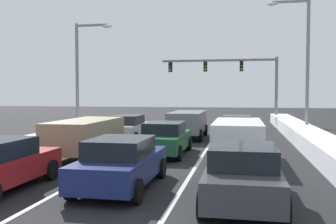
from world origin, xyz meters
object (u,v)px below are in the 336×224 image
at_px(sedan_green_center_lane_second, 165,138).
at_px(suv_gray_center_lane_third, 188,122).
at_px(suv_white_right_lane_second, 238,137).
at_px(suv_tan_left_lane_second, 86,135).
at_px(sedan_silver_left_lane_third, 128,127).
at_px(sedan_navy_center_lane_nearest, 121,163).
at_px(sedan_charcoal_right_lane_nearest, 243,174).
at_px(traffic_light_gantry, 235,73).
at_px(street_lamp_left_mid, 82,68).
at_px(street_lamp_right_mid, 302,56).
at_px(sedan_maroon_right_lane_third, 237,128).

distance_m(sedan_green_center_lane_second, suv_gray_center_lane_third, 6.66).
bearing_deg(suv_white_right_lane_second, sedan_green_center_lane_second, 163.03).
bearing_deg(suv_tan_left_lane_second, sedan_silver_left_lane_third, 90.61).
height_order(sedan_navy_center_lane_nearest, suv_tan_left_lane_second, suv_tan_left_lane_second).
bearing_deg(suv_gray_center_lane_third, sedan_charcoal_right_lane_nearest, -76.46).
relative_size(traffic_light_gantry, street_lamp_left_mid, 1.44).
bearing_deg(sedan_charcoal_right_lane_nearest, traffic_light_gantry, 91.45).
relative_size(sedan_charcoal_right_lane_nearest, suv_gray_center_lane_third, 0.92).
bearing_deg(street_lamp_right_mid, suv_gray_center_lane_third, -167.31).
height_order(suv_tan_left_lane_second, street_lamp_right_mid, street_lamp_right_mid).
distance_m(sedan_navy_center_lane_nearest, suv_gray_center_lane_third, 13.01).
bearing_deg(sedan_maroon_right_lane_third, sedan_silver_left_lane_third, -173.22).
bearing_deg(sedan_silver_left_lane_third, street_lamp_right_mid, 16.96).
bearing_deg(sedan_maroon_right_lane_third, street_lamp_right_mid, 31.32).
bearing_deg(sedan_charcoal_right_lane_nearest, suv_tan_left_lane_second, 139.44).
xyz_separation_m(sedan_maroon_right_lane_third, street_lamp_left_mid, (-10.50, 1.88, 3.82)).
bearing_deg(sedan_navy_center_lane_nearest, sedan_maroon_right_lane_third, 75.04).
bearing_deg(sedan_green_center_lane_second, suv_tan_left_lane_second, -155.10).
relative_size(sedan_maroon_right_lane_third, sedan_navy_center_lane_nearest, 1.00).
height_order(suv_white_right_lane_second, sedan_silver_left_lane_third, suv_white_right_lane_second).
relative_size(suv_gray_center_lane_third, traffic_light_gantry, 0.45).
xyz_separation_m(suv_gray_center_lane_third, suv_tan_left_lane_second, (-3.37, -8.16, 0.00)).
bearing_deg(sedan_navy_center_lane_nearest, suv_white_right_lane_second, 57.79).
height_order(suv_white_right_lane_second, sedan_green_center_lane_second, suv_white_right_lane_second).
xyz_separation_m(sedan_silver_left_lane_third, traffic_light_gantry, (6.10, 14.68, 3.97)).
bearing_deg(sedan_navy_center_lane_nearest, street_lamp_right_mid, 63.63).
xyz_separation_m(sedan_charcoal_right_lane_nearest, suv_tan_left_lane_second, (-6.72, 5.75, 0.25)).
bearing_deg(sedan_charcoal_right_lane_nearest, sedan_green_center_lane_second, 115.61).
bearing_deg(street_lamp_left_mid, sedan_charcoal_right_lane_nearest, -54.15).
bearing_deg(sedan_green_center_lane_second, sedan_maroon_right_lane_third, 61.33).
xyz_separation_m(sedan_charcoal_right_lane_nearest, suv_white_right_lane_second, (-0.18, 6.25, 0.25)).
distance_m(sedan_navy_center_lane_nearest, traffic_light_gantry, 26.53).
bearing_deg(traffic_light_gantry, sedan_navy_center_lane_nearest, -96.27).
bearing_deg(sedan_maroon_right_lane_third, suv_white_right_lane_second, -89.02).
bearing_deg(sedan_silver_left_lane_third, street_lamp_left_mid, 146.53).
bearing_deg(suv_white_right_lane_second, street_lamp_right_mid, 67.31).
xyz_separation_m(suv_gray_center_lane_third, traffic_light_gantry, (2.67, 13.07, 3.72)).
bearing_deg(street_lamp_left_mid, sedan_navy_center_lane_nearest, -62.69).
bearing_deg(sedan_maroon_right_lane_third, traffic_light_gantry, 91.59).
bearing_deg(traffic_light_gantry, street_lamp_right_mid, -69.18).
bearing_deg(street_lamp_left_mid, suv_white_right_lane_second, -39.33).
distance_m(sedan_charcoal_right_lane_nearest, sedan_silver_left_lane_third, 14.04).
distance_m(sedan_silver_left_lane_third, traffic_light_gantry, 16.39).
bearing_deg(traffic_light_gantry, suv_gray_center_lane_third, -101.53).
distance_m(suv_white_right_lane_second, sedan_green_center_lane_second, 3.45).
xyz_separation_m(sedan_charcoal_right_lane_nearest, suv_gray_center_lane_third, (-3.35, 13.91, 0.25)).
bearing_deg(suv_white_right_lane_second, street_lamp_left_mid, 140.67).
bearing_deg(suv_gray_center_lane_third, street_lamp_right_mid, 12.69).
height_order(suv_white_right_lane_second, suv_tan_left_lane_second, same).
xyz_separation_m(sedan_maroon_right_lane_third, sedan_silver_left_lane_third, (-6.49, -0.77, 0.00)).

